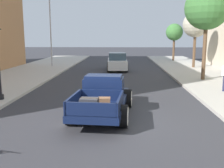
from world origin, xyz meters
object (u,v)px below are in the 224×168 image
Objects in this scene: street_tree_second at (207,8)px; street_tree_third at (196,25)px; street_tree_farthest at (174,32)px; flagpole at (52,9)px; hotrod_truck_navy at (104,95)px; car_background_white at (117,62)px.

street_tree_second is 1.20× the size of street_tree_third.
street_tree_second is at bearing -92.85° from street_tree_farthest.
street_tree_third is (13.88, -0.46, -1.57)m from flagpole.
flagpole is (-6.22, 16.06, 5.02)m from hotrod_truck_navy.
street_tree_third is (7.66, 15.60, 3.45)m from hotrod_truck_navy.
flagpole is 14.94m from street_tree_second.
car_background_white is at bearing 89.05° from hotrod_truck_navy.
hotrod_truck_navy is at bearing -68.83° from flagpole.
street_tree_farthest reaches higher than car_background_white.
street_tree_third reaches higher than hotrod_truck_navy.
street_tree_third is (1.31, 7.57, -0.79)m from street_tree_second.
hotrod_truck_navy is 17.72m from street_tree_third.
car_background_white is (0.23, 14.08, 0.01)m from hotrod_truck_navy.
street_tree_third is (7.43, 1.52, 3.43)m from car_background_white.
flagpole is 1.73× the size of street_tree_third.
car_background_white is at bearing 135.38° from street_tree_second.
street_tree_farthest reaches higher than hotrod_truck_navy.
street_tree_second is 1.39× the size of street_tree_farthest.
car_background_white is 0.83× the size of street_tree_third.
hotrod_truck_navy is at bearing -90.95° from car_background_white.
flagpole reaches higher than car_background_white.
street_tree_farthest is at bearing 28.17° from flagpole.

